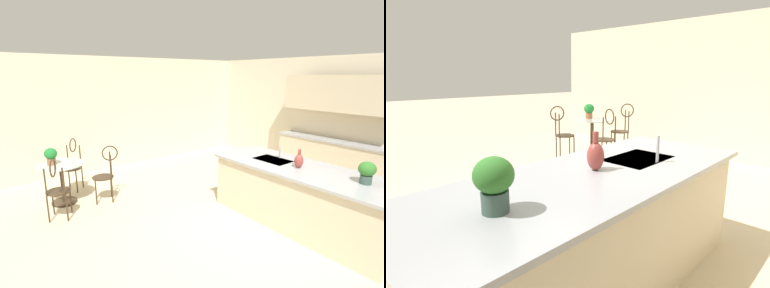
# 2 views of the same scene
# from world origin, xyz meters

# --- Properties ---
(ground_plane) EXTENTS (40.00, 40.00, 0.00)m
(ground_plane) POSITION_xyz_m (0.00, 0.00, 0.00)
(ground_plane) COLOR beige
(wall_back) EXTENTS (9.00, 0.12, 2.70)m
(wall_back) POSITION_xyz_m (0.00, 3.66, 1.35)
(wall_back) COLOR beige
(wall_back) RESTS_ON ground
(wall_left_window) EXTENTS (0.12, 7.80, 2.70)m
(wall_left_window) POSITION_xyz_m (-4.26, 0.00, 1.35)
(wall_left_window) COLOR beige
(wall_left_window) RESTS_ON ground
(kitchen_island) EXTENTS (2.80, 1.06, 0.92)m
(kitchen_island) POSITION_xyz_m (0.30, 0.85, 0.46)
(kitchen_island) COLOR beige
(kitchen_island) RESTS_ON ground
(back_counter_run) EXTENTS (2.44, 0.64, 1.52)m
(back_counter_run) POSITION_xyz_m (-0.40, 3.21, 0.49)
(back_counter_run) COLOR beige
(back_counter_run) RESTS_ON ground
(upper_cabinet_run) EXTENTS (2.40, 0.36, 0.76)m
(upper_cabinet_run) POSITION_xyz_m (-0.40, 3.18, 1.90)
(upper_cabinet_run) COLOR beige
(upper_cabinet_run) RESTS_ON back_counter_run
(bistro_table) EXTENTS (0.80, 0.80, 0.74)m
(bistro_table) POSITION_xyz_m (-2.75, -1.86, 0.45)
(bistro_table) COLOR #3D2D1E
(bistro_table) RESTS_ON ground
(chair_near_window) EXTENTS (0.48, 0.52, 1.04)m
(chair_near_window) POSITION_xyz_m (-2.37, -1.19, 0.57)
(chair_near_window) COLOR #3D2D1E
(chair_near_window) RESTS_ON ground
(chair_by_island) EXTENTS (0.52, 0.51, 1.04)m
(chair_by_island) POSITION_xyz_m (-2.12, -2.08, 0.57)
(chair_by_island) COLOR #3D2D1E
(chair_by_island) RESTS_ON ground
(chair_toward_desk) EXTENTS (0.54, 0.54, 1.04)m
(chair_toward_desk) POSITION_xyz_m (-3.31, -1.51, 0.57)
(chair_toward_desk) COLOR #3D2D1E
(chair_toward_desk) RESTS_ON ground
(sink_faucet) EXTENTS (0.02, 0.02, 0.22)m
(sink_faucet) POSITION_xyz_m (-0.25, 1.03, 1.03)
(sink_faucet) COLOR #B2B5BA
(sink_faucet) RESTS_ON kitchen_island
(potted_plant_on_table) EXTENTS (0.21, 0.21, 0.30)m
(potted_plant_on_table) POSITION_xyz_m (-2.80, -1.99, 0.91)
(potted_plant_on_table) COLOR #9E603D
(potted_plant_on_table) RESTS_ON bistro_table
(potted_plant_counter_far) EXTENTS (0.21, 0.21, 0.29)m
(potted_plant_counter_far) POSITION_xyz_m (1.15, 0.91, 1.09)
(potted_plant_counter_far) COLOR #385147
(potted_plant_counter_far) RESTS_ON kitchen_island
(vase_on_counter) EXTENTS (0.13, 0.13, 0.29)m
(vase_on_counter) POSITION_xyz_m (0.25, 0.81, 1.03)
(vase_on_counter) COLOR #993D38
(vase_on_counter) RESTS_ON kitchen_island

